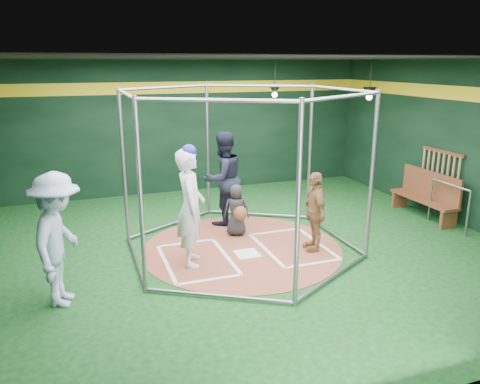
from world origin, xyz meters
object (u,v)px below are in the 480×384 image
object	(u,v)px
visitor_leopard	(315,211)
dugout_bench	(427,194)
batter_figure	(190,206)
umpire	(223,178)

from	to	relation	value
visitor_leopard	dugout_bench	xyz separation A→B (m)	(3.36, 0.89, -0.22)
batter_figure	visitor_leopard	world-z (taller)	batter_figure
batter_figure	umpire	distance (m)	2.19
batter_figure	visitor_leopard	distance (m)	2.35
batter_figure	visitor_leopard	xyz separation A→B (m)	(2.33, -0.14, -0.30)
batter_figure	umpire	world-z (taller)	batter_figure
visitor_leopard	dugout_bench	distance (m)	3.49
visitor_leopard	batter_figure	bearing A→B (deg)	-84.14
dugout_bench	visitor_leopard	bearing A→B (deg)	-165.10
batter_figure	dugout_bench	bearing A→B (deg)	7.54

